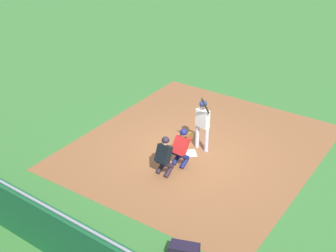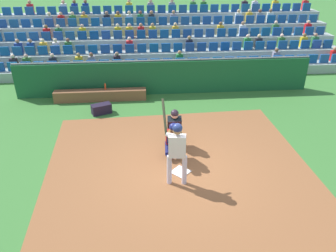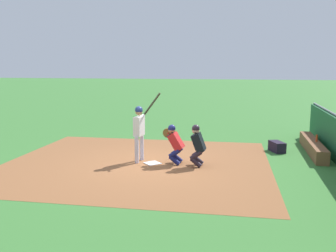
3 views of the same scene
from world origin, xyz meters
name	(u,v)px [view 1 (image 1 of 3)]	position (x,y,z in m)	size (l,w,h in m)	color
ground_plane	(189,154)	(0.00, 0.00, 0.00)	(160.00, 160.00, 0.00)	#397532
infield_dirt_patch	(198,147)	(0.00, 0.50, 0.00)	(7.41, 8.25, 0.01)	brown
home_plate_marker	(189,153)	(0.00, 0.00, 0.02)	(0.44, 0.44, 0.02)	white
batter_at_plate	(203,120)	(0.17, 0.46, 1.12)	(0.62, 0.78, 2.21)	silver
catcher_crouching	(182,145)	(0.16, -0.67, 0.70)	(0.48, 0.71, 1.26)	navy
home_plate_umpire	(164,154)	(0.03, -1.41, 0.71)	(0.48, 0.47, 1.30)	#2A1E29
dugout_wall	(54,233)	(0.00, -5.73, 0.71)	(12.21, 0.24, 1.47)	#18562F
equipment_duffel_bag	(184,251)	(2.52, -3.95, 0.18)	(0.72, 0.36, 0.37)	black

